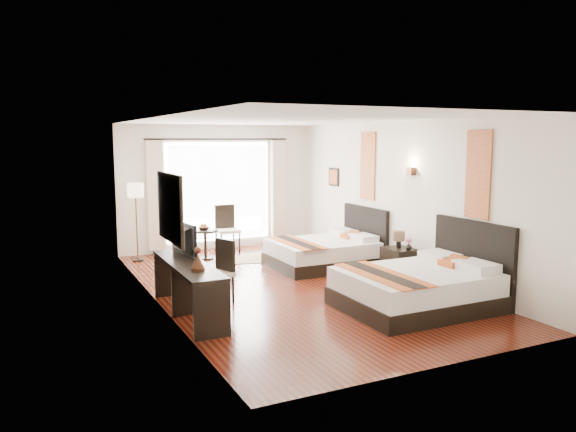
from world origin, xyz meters
name	(u,v)px	position (x,y,z in m)	size (l,w,h in m)	color
floor	(291,287)	(0.00, 0.00, -0.01)	(4.50, 7.50, 0.01)	#3A0C0A
ceiling	(291,120)	(0.00, 0.00, 2.79)	(4.50, 7.50, 0.02)	white
wall_headboard	(401,199)	(2.25, 0.00, 1.40)	(0.01, 7.50, 2.80)	silver
wall_desk	(156,212)	(-2.25, 0.00, 1.40)	(0.01, 7.50, 2.80)	silver
wall_window	(218,187)	(0.00, 3.75, 1.40)	(4.50, 0.01, 2.80)	silver
wall_entry	(445,242)	(0.00, -3.75, 1.40)	(4.50, 0.01, 2.80)	silver
window_glass	(219,192)	(0.00, 3.73, 1.30)	(2.40, 0.02, 2.20)	white
sheer_curtain	(219,192)	(0.00, 3.67, 1.30)	(2.30, 0.02, 2.10)	white
drape_left	(155,196)	(-1.45, 3.63, 1.28)	(0.35, 0.14, 2.35)	beige
drape_right	(279,190)	(1.45, 3.63, 1.28)	(0.35, 0.14, 2.35)	beige
art_panel_near	(478,175)	(2.23, -1.91, 1.95)	(0.03, 0.50, 1.35)	maroon
art_panel_far	(368,166)	(2.23, 1.07, 1.95)	(0.03, 0.50, 1.35)	maroon
wall_sconce	(411,171)	(2.19, -0.34, 1.92)	(0.10, 0.14, 0.14)	#402316
mirror_frame	(170,208)	(-2.22, -0.74, 1.55)	(0.04, 1.25, 0.95)	black
mirror_glass	(172,208)	(-2.19, -0.74, 1.55)	(0.01, 1.12, 0.82)	white
bed_near	(421,286)	(1.20, -1.91, 0.32)	(2.20, 1.72, 1.24)	black
bed_far	(326,252)	(1.30, 1.07, 0.29)	(2.01, 1.57, 1.13)	black
nightstand	(399,263)	(1.99, -0.34, 0.28)	(0.46, 0.58, 0.55)	black
table_lamp	(399,237)	(2.00, -0.29, 0.74)	(0.22, 0.22, 0.35)	black
vase	(409,249)	(2.03, -0.54, 0.56)	(0.12, 0.12, 0.13)	black
console_desk	(188,289)	(-1.99, -0.74, 0.38)	(0.50, 2.20, 0.76)	black
television	(178,239)	(-1.97, -0.19, 1.01)	(0.87, 0.11, 0.50)	black
bronze_figurine	(198,260)	(-1.99, -1.25, 0.89)	(0.18, 0.18, 0.28)	#402316
desk_chair	(217,284)	(-1.44, -0.36, 0.29)	(0.58, 0.58, 0.97)	tan
floor_lamp	(136,196)	(-1.95, 3.18, 1.35)	(0.32, 0.32, 1.60)	black
side_table	(205,244)	(-0.63, 2.77, 0.31)	(0.53, 0.53, 0.62)	black
fruit_bowl	(204,228)	(-0.65, 2.80, 0.64)	(0.24, 0.24, 0.06)	#49341A
window_chair	(227,238)	(0.03, 3.25, 0.32)	(0.50, 0.50, 1.04)	tan
jute_rug	(247,259)	(0.11, 2.32, 0.01)	(1.19, 0.81, 0.01)	tan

